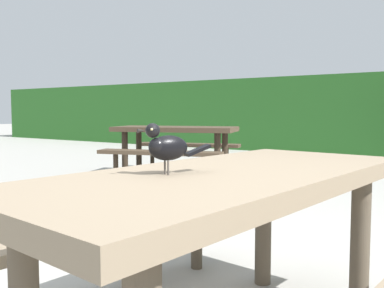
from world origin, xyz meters
name	(u,v)px	position (x,y,z in m)	size (l,w,h in m)	color
picnic_table_foreground	(229,217)	(-0.08, 0.15, 0.56)	(1.86, 1.88, 0.74)	#84725B
bird_grackle	(166,146)	(-0.20, -0.09, 0.84)	(0.16, 0.27, 0.18)	black
picnic_table_mid_left	(175,139)	(-3.06, 3.83, 0.56)	(2.15, 2.14, 0.74)	#473828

